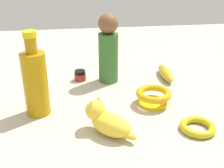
% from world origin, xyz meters
% --- Properties ---
extents(ground, '(2.00, 2.00, 0.00)m').
position_xyz_m(ground, '(0.00, 0.00, 0.00)').
color(ground, '#BCB29E').
extents(nail_polish_jar, '(0.04, 0.04, 0.04)m').
position_xyz_m(nail_polish_jar, '(0.09, -0.19, 0.02)').
color(nail_polish_jar, '#A82821').
rests_on(nail_polish_jar, ground).
extents(person_figure_adult, '(0.09, 0.09, 0.25)m').
position_xyz_m(person_figure_adult, '(-0.01, -0.17, 0.12)').
color(person_figure_adult, '#34692F').
rests_on(person_figure_adult, ground).
extents(bottle_tall, '(0.07, 0.07, 0.25)m').
position_xyz_m(bottle_tall, '(0.23, 0.03, 0.10)').
color(bottle_tall, '#B27F0A').
rests_on(bottle_tall, ground).
extents(banana, '(0.05, 0.16, 0.04)m').
position_xyz_m(banana, '(-0.23, -0.17, 0.02)').
color(banana, gold).
rests_on(banana, ground).
extents(cat_figurine, '(0.13, 0.13, 0.09)m').
position_xyz_m(cat_figurine, '(0.04, 0.16, 0.04)').
color(cat_figurine, yellow).
rests_on(cat_figurine, ground).
extents(bowl, '(0.11, 0.11, 0.05)m').
position_xyz_m(bowl, '(-0.13, 0.03, 0.03)').
color(bowl, yellow).
rests_on(bowl, ground).
extents(bangle, '(0.10, 0.10, 0.02)m').
position_xyz_m(bangle, '(-0.21, 0.19, 0.01)').
color(bangle, gold).
rests_on(bangle, ground).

